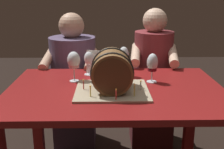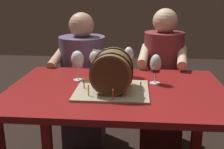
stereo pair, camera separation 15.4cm
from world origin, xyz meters
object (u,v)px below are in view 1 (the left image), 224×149
at_px(wine_glass_white, 105,57).
at_px(wine_glass_rose, 74,61).
at_px(menu_card, 94,62).
at_px(person_seated_left, 74,85).
at_px(barrel_cake, 112,73).
at_px(person_seated_right, 152,86).
at_px(wine_glass_red, 152,64).
at_px(wine_glass_amber, 124,56).
at_px(dining_table, 116,107).
at_px(wine_glass_empty, 89,59).

bearing_deg(wine_glass_white, wine_glass_rose, -141.23).
relative_size(menu_card, person_seated_left, 0.14).
height_order(barrel_cake, person_seated_right, person_seated_right).
height_order(wine_glass_red, person_seated_right, person_seated_right).
bearing_deg(person_seated_left, barrel_cake, -66.91).
height_order(wine_glass_red, menu_card, wine_glass_red).
bearing_deg(person_seated_left, wine_glass_red, -44.78).
xyz_separation_m(wine_glass_amber, menu_card, (-0.20, 0.06, -0.05)).
height_order(menu_card, person_seated_right, person_seated_right).
xyz_separation_m(wine_glass_red, wine_glass_white, (-0.29, 0.18, 0.01)).
xyz_separation_m(dining_table, wine_glass_white, (-0.06, 0.29, 0.24)).
height_order(wine_glass_white, person_seated_right, person_seated_right).
xyz_separation_m(wine_glass_empty, wine_glass_amber, (0.23, -0.02, 0.03)).
xyz_separation_m(dining_table, wine_glass_empty, (-0.17, 0.27, 0.23)).
distance_m(dining_table, wine_glass_amber, 0.36).
height_order(wine_glass_red, wine_glass_amber, wine_glass_amber).
bearing_deg(dining_table, wine_glass_white, 101.88).
bearing_deg(menu_card, person_seated_right, 53.10).
height_order(wine_glass_amber, wine_glass_white, wine_glass_amber).
bearing_deg(wine_glass_white, barrel_cake, -83.71).
bearing_deg(wine_glass_empty, wine_glass_white, 7.98).
bearing_deg(person_seated_left, wine_glass_rose, -82.20).
relative_size(wine_glass_rose, wine_glass_amber, 0.97).
distance_m(wine_glass_rose, wine_glass_empty, 0.17).
bearing_deg(wine_glass_amber, dining_table, -103.53).
bearing_deg(wine_glass_empty, wine_glass_rose, -120.81).
relative_size(barrel_cake, wine_glass_amber, 2.09).
bearing_deg(wine_glass_white, dining_table, -78.12).
bearing_deg(wine_glass_amber, wine_glass_rose, -159.28).
distance_m(barrel_cake, wine_glass_red, 0.30).
distance_m(menu_card, person_seated_left, 0.49).
distance_m(wine_glass_rose, wine_glass_white, 0.25).
distance_m(wine_glass_red, menu_card, 0.42).
bearing_deg(wine_glass_red, barrel_cake, -146.78).
bearing_deg(dining_table, wine_glass_red, 25.49).
xyz_separation_m(dining_table, wine_glass_red, (0.23, 0.11, 0.24)).
height_order(wine_glass_amber, person_seated_left, person_seated_left).
height_order(wine_glass_amber, menu_card, wine_glass_amber).
bearing_deg(wine_glass_rose, dining_table, -27.36).
relative_size(wine_glass_amber, person_seated_right, 0.17).
bearing_deg(menu_card, wine_glass_rose, -107.12).
relative_size(barrel_cake, menu_card, 2.57).
height_order(wine_glass_empty, wine_glass_white, wine_glass_white).
xyz_separation_m(wine_glass_red, person_seated_left, (-0.56, 0.55, -0.33)).
distance_m(wine_glass_empty, wine_glass_white, 0.11).
relative_size(dining_table, wine_glass_empty, 7.94).
bearing_deg(barrel_cake, wine_glass_white, 96.29).
distance_m(dining_table, menu_card, 0.40).
relative_size(wine_glass_rose, menu_card, 1.20).
relative_size(wine_glass_white, person_seated_right, 0.15).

